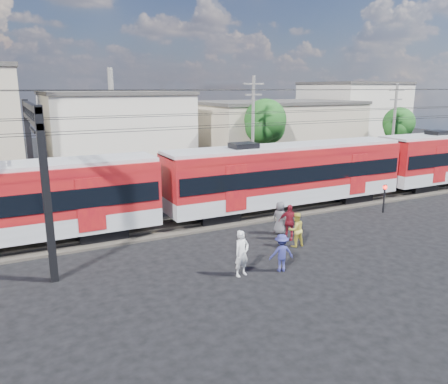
{
  "coord_description": "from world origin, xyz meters",
  "views": [
    {
      "loc": [
        -11.25,
        -14.18,
        7.62
      ],
      "look_at": [
        -1.55,
        5.0,
        2.47
      ],
      "focal_mm": 35.0,
      "sensor_mm": 36.0,
      "label": 1
    }
  ],
  "objects": [
    {
      "name": "tree_near",
      "position": [
        9.19,
        18.09,
        4.66
      ],
      "size": [
        3.82,
        3.64,
        6.72
      ],
      "color": "#382619",
      "rests_on": "ground"
    },
    {
      "name": "pedestrian_d",
      "position": [
        1.33,
        3.33,
        0.93
      ],
      "size": [
        1.1,
        1.08,
        1.86
      ],
      "primitive_type": "imported",
      "rotation": [
        0.0,
        0.0,
        -0.76
      ],
      "color": "maroon",
      "rests_on": "ground"
    },
    {
      "name": "utility_pole_east",
      "position": [
        20.0,
        14.0,
        4.28
      ],
      "size": [
        1.8,
        0.24,
        8.0
      ],
      "color": "slate",
      "rests_on": "ground"
    },
    {
      "name": "rail_far",
      "position": [
        0.0,
        8.75,
        0.18
      ],
      "size": [
        70.0,
        0.12,
        0.12
      ],
      "primitive_type": "cube",
      "color": "#59544C",
      "rests_on": "track_bed"
    },
    {
      "name": "ground",
      "position": [
        0.0,
        0.0,
        0.0
      ],
      "size": [
        120.0,
        120.0,
        0.0
      ],
      "primitive_type": "plane",
      "color": "black",
      "rests_on": "ground"
    },
    {
      "name": "pedestrian_c",
      "position": [
        -1.26,
        0.19,
        0.82
      ],
      "size": [
        1.17,
        0.84,
        1.64
      ],
      "primitive_type": "imported",
      "rotation": [
        0.0,
        0.0,
        2.91
      ],
      "color": "navy",
      "rests_on": "ground"
    },
    {
      "name": "pedestrian_b",
      "position": [
        1.05,
        2.35,
        0.86
      ],
      "size": [
        0.86,
        0.69,
        1.72
      ],
      "primitive_type": "imported",
      "rotation": [
        0.0,
        0.0,
        3.1
      ],
      "color": "gold",
      "rests_on": "ground"
    },
    {
      "name": "track_bed",
      "position": [
        0.0,
        8.0,
        0.06
      ],
      "size": [
        70.0,
        3.4,
        0.12
      ],
      "primitive_type": "cube",
      "color": "#2D2823",
      "rests_on": "ground"
    },
    {
      "name": "pedestrian_a",
      "position": [
        -2.98,
        0.55,
        0.97
      ],
      "size": [
        0.8,
        0.62,
        1.95
      ],
      "primitive_type": "imported",
      "rotation": [
        0.0,
        0.0,
        0.24
      ],
      "color": "silver",
      "rests_on": "ground"
    },
    {
      "name": "building_midwest",
      "position": [
        -2.0,
        27.0,
        3.66
      ],
      "size": [
        12.24,
        12.24,
        7.3
      ],
      "color": "beige",
      "rests_on": "ground"
    },
    {
      "name": "commuter_train",
      "position": [
        4.66,
        8.0,
        2.4
      ],
      "size": [
        50.3,
        3.08,
        4.17
      ],
      "color": "black",
      "rests_on": "ground"
    },
    {
      "name": "catenary",
      "position": [
        -8.65,
        8.0,
        5.14
      ],
      "size": [
        70.0,
        9.3,
        7.52
      ],
      "color": "black",
      "rests_on": "ground"
    },
    {
      "name": "utility_pole_mid",
      "position": [
        6.0,
        15.0,
        4.53
      ],
      "size": [
        1.8,
        0.24,
        8.5
      ],
      "color": "slate",
      "rests_on": "ground"
    },
    {
      "name": "building_east",
      "position": [
        28.0,
        28.0,
        4.16
      ],
      "size": [
        10.2,
        10.2,
        8.3
      ],
      "color": "beige",
      "rests_on": "ground"
    },
    {
      "name": "tree_far",
      "position": [
        24.19,
        17.09,
        3.99
      ],
      "size": [
        3.36,
        3.12,
        5.76
      ],
      "color": "#382619",
      "rests_on": "ground"
    },
    {
      "name": "car_silver",
      "position": [
        24.32,
        12.27,
        0.73
      ],
      "size": [
        4.56,
        2.63,
        1.46
      ],
      "primitive_type": "imported",
      "rotation": [
        0.0,
        0.0,
        1.35
      ],
      "color": "silver",
      "rests_on": "ground"
    },
    {
      "name": "pedestrian_e",
      "position": [
        1.42,
        4.29,
        0.88
      ],
      "size": [
        0.9,
        1.02,
        1.76
      ],
      "primitive_type": "imported",
      "rotation": [
        0.0,
        0.0,
        2.05
      ],
      "color": "#4C4C51",
      "rests_on": "ground"
    },
    {
      "name": "crossing_signal",
      "position": [
        9.49,
        4.76,
        1.24
      ],
      "size": [
        0.26,
        0.26,
        1.79
      ],
      "color": "black",
      "rests_on": "ground"
    },
    {
      "name": "rail_near",
      "position": [
        0.0,
        7.25,
        0.18
      ],
      "size": [
        70.0,
        0.12,
        0.12
      ],
      "primitive_type": "cube",
      "color": "#59544C",
      "rests_on": "track_bed"
    },
    {
      "name": "building_mideast",
      "position": [
        14.0,
        24.0,
        3.16
      ],
      "size": [
        16.32,
        10.2,
        6.3
      ],
      "color": "tan",
      "rests_on": "ground"
    }
  ]
}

